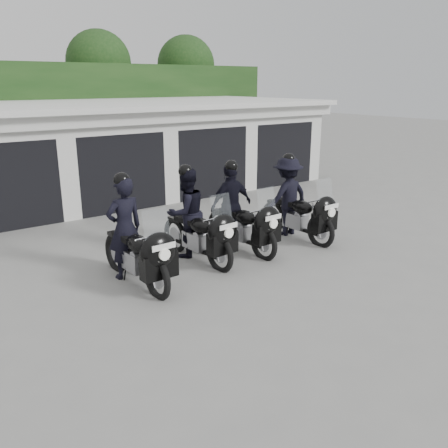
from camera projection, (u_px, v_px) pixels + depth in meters
ground at (243, 268)px, 9.50m from camera, size 80.00×80.00×0.00m
garage_block at (88, 152)px, 15.31m from camera, size 16.40×6.80×2.96m
background_vegetation at (49, 103)px, 18.88m from camera, size 20.00×3.90×5.80m
police_bike_a at (134, 240)px, 8.62m from camera, size 0.76×2.40×2.09m
police_bike_b at (192, 219)px, 9.84m from camera, size 0.96×2.34×2.04m
police_bike_c at (237, 211)px, 10.47m from camera, size 1.12×2.32×2.02m
police_bike_d at (293, 201)px, 11.28m from camera, size 1.24×2.36×2.05m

